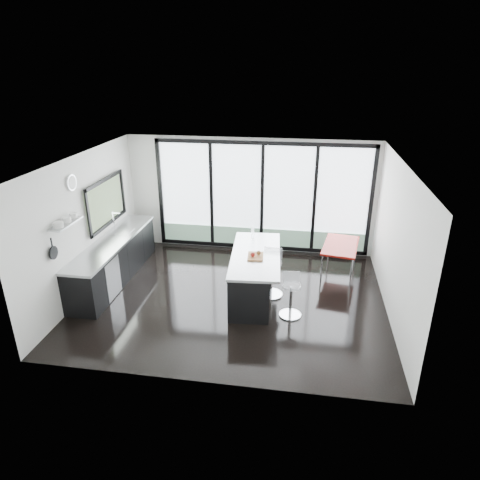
% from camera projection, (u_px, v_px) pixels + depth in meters
% --- Properties ---
extents(floor, '(6.00, 5.00, 0.00)m').
position_uv_depth(floor, '(233.00, 298.00, 8.66)').
color(floor, black).
rests_on(floor, ground).
extents(ceiling, '(6.00, 5.00, 0.00)m').
position_uv_depth(ceiling, '(232.00, 160.00, 7.57)').
color(ceiling, white).
rests_on(ceiling, wall_back).
extents(wall_back, '(6.00, 0.09, 2.80)m').
position_uv_depth(wall_back, '(261.00, 202.00, 10.37)').
color(wall_back, silver).
rests_on(wall_back, ground).
extents(wall_front, '(6.00, 0.00, 2.80)m').
position_uv_depth(wall_front, '(201.00, 301.00, 5.84)').
color(wall_front, silver).
rests_on(wall_front, ground).
extents(wall_left, '(0.26, 5.00, 2.80)m').
position_uv_depth(wall_left, '(91.00, 213.00, 8.73)').
color(wall_left, silver).
rests_on(wall_left, ground).
extents(wall_right, '(0.00, 5.00, 2.80)m').
position_uv_depth(wall_right, '(396.00, 243.00, 7.68)').
color(wall_right, silver).
rests_on(wall_right, ground).
extents(counter_cabinets, '(0.69, 3.24, 1.36)m').
position_uv_depth(counter_cabinets, '(114.00, 260.00, 9.23)').
color(counter_cabinets, black).
rests_on(counter_cabinets, floor).
extents(island, '(1.12, 2.32, 1.20)m').
position_uv_depth(island, '(252.00, 274.00, 8.60)').
color(island, black).
rests_on(island, floor).
extents(bar_stool_near, '(0.46, 0.46, 0.66)m').
position_uv_depth(bar_stool_near, '(291.00, 300.00, 7.93)').
color(bar_stool_near, silver).
rests_on(bar_stool_near, floor).
extents(bar_stool_far, '(0.52, 0.52, 0.77)m').
position_uv_depth(bar_stool_far, '(271.00, 278.00, 8.61)').
color(bar_stool_far, silver).
rests_on(bar_stool_far, floor).
extents(red_table, '(0.92, 1.36, 0.68)m').
position_uv_depth(red_table, '(339.00, 258.00, 9.58)').
color(red_table, maroon).
rests_on(red_table, floor).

